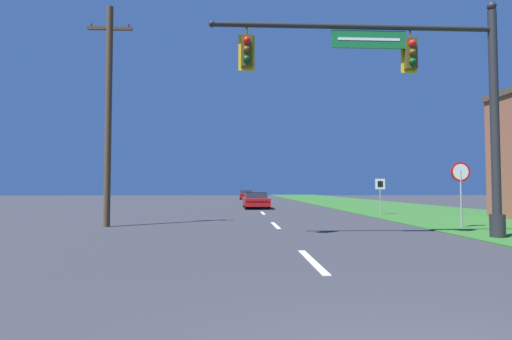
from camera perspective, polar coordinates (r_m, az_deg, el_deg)
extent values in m
cube|color=#2D6626|center=(34.63, 17.75, -4.98)|extent=(10.00, 110.00, 0.04)
cube|color=silver|center=(8.70, 8.03, -12.77)|extent=(0.16, 2.80, 0.01)
cube|color=silver|center=(16.57, 2.80, -7.91)|extent=(0.16, 2.80, 0.01)
cube|color=silver|center=(24.52, 0.98, -6.18)|extent=(0.16, 2.80, 0.01)
cube|color=silver|center=(32.49, 0.06, -5.29)|extent=(0.16, 2.80, 0.01)
cube|color=silver|center=(40.48, -0.50, -4.75)|extent=(0.16, 2.80, 0.01)
cylinder|color=#232326|center=(14.39, 31.24, -6.82)|extent=(0.44, 0.44, 0.70)
cylinder|color=#232326|center=(14.49, 30.94, 5.84)|extent=(0.26, 0.26, 7.08)
sphere|color=#232326|center=(15.44, 30.61, 19.48)|extent=(0.28, 0.28, 0.28)
cylinder|color=#232326|center=(13.40, 13.89, 19.25)|extent=(8.75, 0.16, 0.16)
sphere|color=#232326|center=(12.93, -6.30, 20.03)|extent=(0.21, 0.21, 0.21)
cube|color=#196B33|center=(13.39, 15.80, 17.49)|extent=(2.30, 0.06, 0.55)
cube|color=white|center=(13.36, 15.85, 17.54)|extent=(1.94, 0.01, 0.08)
cylinder|color=#4C4214|center=(12.84, -1.35, 19.33)|extent=(0.06, 0.06, 0.35)
cube|color=yellow|center=(12.74, -1.36, 16.39)|extent=(0.50, 0.03, 1.11)
cube|color=#4C4214|center=(12.61, -1.35, 16.59)|extent=(0.34, 0.24, 0.95)
sphere|color=red|center=(12.58, -1.33, 18.03)|extent=(0.22, 0.22, 0.22)
sphere|color=#51380F|center=(12.48, -1.33, 16.80)|extent=(0.22, 0.22, 0.22)
sphere|color=#0F3D19|center=(12.39, -1.33, 15.56)|extent=(0.22, 0.22, 0.22)
cylinder|color=#4C4214|center=(13.92, 21.17, 17.74)|extent=(0.06, 0.06, 0.35)
cube|color=yellow|center=(13.82, 20.98, 15.03)|extent=(0.50, 0.03, 1.11)
cube|color=#4C4214|center=(13.71, 21.22, 15.19)|extent=(0.34, 0.24, 0.95)
sphere|color=red|center=(13.67, 21.45, 16.50)|extent=(0.22, 0.22, 0.22)
sphere|color=#51380F|center=(13.58, 21.47, 15.36)|extent=(0.22, 0.22, 0.22)
sphere|color=#0F3D19|center=(13.50, 21.49, 14.21)|extent=(0.22, 0.22, 0.22)
cylinder|color=black|center=(31.86, 1.23, -4.78)|extent=(0.22, 0.64, 0.64)
cylinder|color=black|center=(31.76, -1.66, -4.78)|extent=(0.22, 0.64, 0.64)
cylinder|color=black|center=(28.83, 1.77, -5.01)|extent=(0.22, 0.64, 0.64)
cylinder|color=black|center=(28.71, -1.42, -5.02)|extent=(0.22, 0.64, 0.64)
cube|color=#AD1414|center=(30.27, -0.03, -4.56)|extent=(1.91, 4.48, 0.55)
cube|color=#283342|center=(30.37, -0.04, -3.63)|extent=(1.64, 1.90, 0.42)
cube|color=#AD1414|center=(30.37, -0.04, -3.29)|extent=(1.60, 1.86, 0.06)
cube|color=#B71414|center=(28.08, 0.28, -4.59)|extent=(1.68, 0.09, 0.14)
cylinder|color=black|center=(56.38, -0.62, -3.81)|extent=(0.22, 0.64, 0.64)
cylinder|color=black|center=(56.35, -2.25, -3.81)|extent=(0.22, 0.64, 0.64)
cylinder|color=black|center=(53.17, -0.49, -3.89)|extent=(0.22, 0.64, 0.64)
cylinder|color=black|center=(53.13, -2.22, -3.89)|extent=(0.22, 0.64, 0.64)
cube|color=#AD1414|center=(54.75, -1.39, -3.66)|extent=(1.82, 4.62, 0.55)
cube|color=#283342|center=(54.85, -1.40, -3.16)|extent=(1.60, 1.94, 0.42)
cube|color=#AD1414|center=(54.85, -1.40, -2.97)|extent=(1.57, 1.90, 0.06)
cube|color=#B71414|center=(52.47, -1.33, -3.65)|extent=(1.67, 0.06, 0.14)
cylinder|color=gray|center=(17.22, 27.25, -3.65)|extent=(0.07, 0.07, 2.20)
cylinder|color=red|center=(17.22, 27.18, -0.24)|extent=(0.76, 0.04, 0.76)
cylinder|color=white|center=(17.20, 27.22, -0.24)|extent=(0.61, 0.01, 0.61)
cylinder|color=gray|center=(23.84, 17.34, -3.68)|extent=(0.06, 0.06, 2.00)
cube|color=white|center=(23.84, 17.31, -1.92)|extent=(0.55, 0.04, 0.60)
cube|color=black|center=(23.81, 17.33, -1.92)|extent=(0.31, 0.01, 0.34)
cylinder|color=#4C3823|center=(17.29, -20.34, 7.32)|extent=(0.26, 0.26, 8.94)
cube|color=#4C3823|center=(18.23, -20.16, 18.45)|extent=(1.80, 0.12, 0.12)
cylinder|color=#333338|center=(18.50, -22.49, 18.57)|extent=(0.08, 0.08, 0.12)
cylinder|color=#333338|center=(18.08, -17.75, 19.01)|extent=(0.08, 0.08, 0.12)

